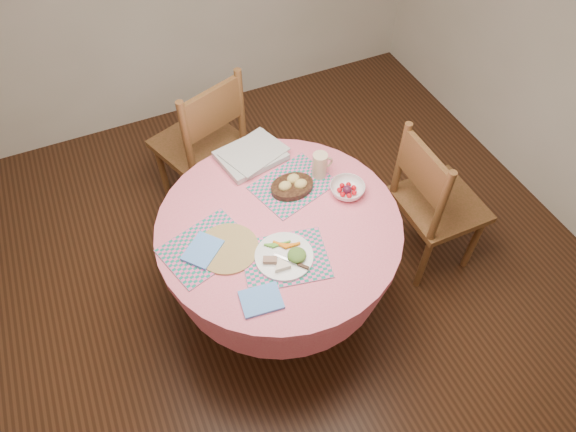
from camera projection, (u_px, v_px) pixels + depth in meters
name	position (u px, v px, depth m)	size (l,w,h in m)	color
ground	(281.00, 299.00, 3.14)	(4.00, 4.00, 0.00)	#331C0F
room_envelope	(275.00, 53.00, 1.81)	(4.01, 4.01, 2.71)	silver
dining_table	(279.00, 246.00, 2.71)	(1.24, 1.24, 0.75)	pink
chair_right	(433.00, 202.00, 2.94)	(0.45, 0.47, 1.01)	brown
chair_back	(204.00, 142.00, 3.22)	(0.63, 0.61, 1.06)	brown
placemat_front	(285.00, 259.00, 2.42)	(0.40, 0.30, 0.01)	#167D66
placemat_left	(206.00, 247.00, 2.46)	(0.40, 0.30, 0.01)	#167D66
placemat_back	(293.00, 185.00, 2.72)	(0.40, 0.30, 0.01)	#167D66
wicker_trivet	(228.00, 248.00, 2.45)	(0.30, 0.30, 0.01)	olive
napkin_near	(261.00, 300.00, 2.27)	(0.18, 0.14, 0.01)	#5B94EA
napkin_far	(203.00, 250.00, 2.44)	(0.18, 0.14, 0.01)	#5B94EA
dinner_plate	(286.00, 256.00, 2.41)	(0.28, 0.28, 0.05)	white
bread_bowl	(292.00, 185.00, 2.68)	(0.23, 0.23, 0.08)	black
latte_mug	(320.00, 165.00, 2.71)	(0.12, 0.08, 0.14)	beige
fruit_bowl	(347.00, 189.00, 2.66)	(0.19, 0.19, 0.06)	white
newspaper_stack	(251.00, 155.00, 2.83)	(0.41, 0.35, 0.04)	silver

